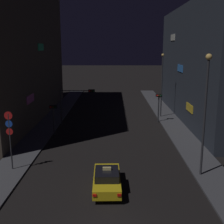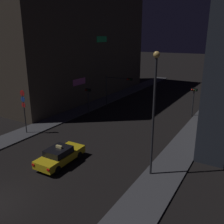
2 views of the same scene
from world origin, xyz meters
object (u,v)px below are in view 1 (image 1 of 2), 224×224
at_px(street_lamp_far_block, 162,81).
at_px(traffic_light_right_kerb, 159,102).
at_px(street_lamp_near_block, 206,102).
at_px(traffic_light_overhead, 75,98).
at_px(sign_pole_left, 10,134).
at_px(traffic_light_left_kerb, 53,113).
at_px(taxi, 107,179).

bearing_deg(street_lamp_far_block, traffic_light_right_kerb, -105.25).
bearing_deg(traffic_light_right_kerb, street_lamp_near_block, -87.17).
height_order(traffic_light_overhead, sign_pole_left, sign_pole_left).
height_order(traffic_light_overhead, street_lamp_near_block, street_lamp_near_block).
distance_m(traffic_light_left_kerb, street_lamp_far_block, 15.88).
distance_m(taxi, street_lamp_far_block, 22.47).
bearing_deg(street_lamp_near_block, traffic_light_right_kerb, 92.83).
relative_size(traffic_light_overhead, street_lamp_near_block, 0.51).
bearing_deg(traffic_light_left_kerb, sign_pole_left, -98.61).
bearing_deg(street_lamp_near_block, traffic_light_left_kerb, 142.10).
distance_m(traffic_light_left_kerb, sign_pole_left, 9.43).
distance_m(sign_pole_left, street_lamp_far_block, 23.15).
bearing_deg(taxi, traffic_light_right_kerb, 71.02).
bearing_deg(traffic_light_overhead, traffic_light_left_kerb, -111.14).
relative_size(street_lamp_near_block, street_lamp_far_block, 1.04).
xyz_separation_m(traffic_light_overhead, traffic_light_right_kerb, (10.57, 1.24, -0.66)).
bearing_deg(traffic_light_right_kerb, street_lamp_far_block, 74.75).
relative_size(traffic_light_right_kerb, sign_pole_left, 0.82).
bearing_deg(street_lamp_far_block, traffic_light_overhead, -160.27).
xyz_separation_m(taxi, street_lamp_far_block, (6.99, 20.91, 4.34)).
xyz_separation_m(taxi, street_lamp_near_block, (7.01, 2.10, 4.93)).
height_order(traffic_light_left_kerb, traffic_light_right_kerb, traffic_light_right_kerb).
bearing_deg(traffic_light_overhead, sign_pole_left, -102.87).
xyz_separation_m(traffic_light_overhead, street_lamp_far_block, (11.34, 4.07, 1.71)).
distance_m(taxi, street_lamp_near_block, 8.82).
bearing_deg(street_lamp_far_block, street_lamp_near_block, -89.94).
distance_m(traffic_light_left_kerb, traffic_light_right_kerb, 13.61).
relative_size(traffic_light_right_kerb, street_lamp_far_block, 0.44).
bearing_deg(sign_pole_left, traffic_light_right_kerb, 47.69).
height_order(street_lamp_near_block, street_lamp_far_block, street_lamp_near_block).
bearing_deg(traffic_light_right_kerb, traffic_light_overhead, -173.33).
height_order(traffic_light_right_kerb, street_lamp_far_block, street_lamp_far_block).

